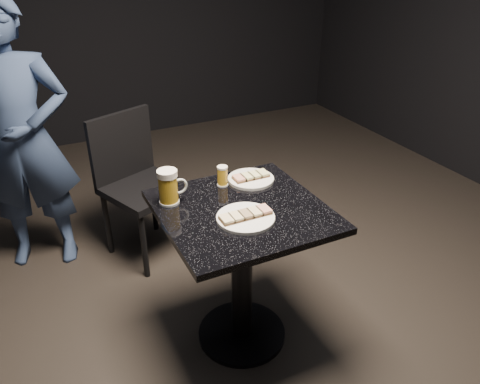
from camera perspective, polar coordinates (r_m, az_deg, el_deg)
name	(u,v)px	position (r m, az deg, el deg)	size (l,w,h in m)	color
floor	(242,334)	(2.50, 0.21, -16.95)	(6.00, 6.00, 0.00)	black
plate_large	(246,218)	(1.95, 0.69, -3.18)	(0.25, 0.25, 0.01)	white
plate_small	(251,179)	(2.27, 1.33, 1.60)	(0.22, 0.22, 0.01)	white
patron	(22,140)	(2.90, -25.00, 5.78)	(0.58, 0.38, 1.58)	navy
table	(242,253)	(2.17, 0.23, -7.49)	(0.70, 0.70, 0.75)	black
beer_mug	(169,187)	(2.06, -8.68, 0.65)	(0.13, 0.09, 0.16)	silver
beer_tumbler	(222,176)	(2.20, -2.15, 1.96)	(0.05, 0.05, 0.10)	silver
chair	(137,178)	(2.91, -12.43, 1.70)	(0.56, 0.56, 0.89)	black
canapes_on_plate_large	(246,215)	(1.94, 0.69, -2.77)	(0.22, 0.07, 0.02)	#4C3521
canapes_on_plate_small	(251,176)	(2.26, 1.33, 1.97)	(0.18, 0.07, 0.02)	#4C3521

